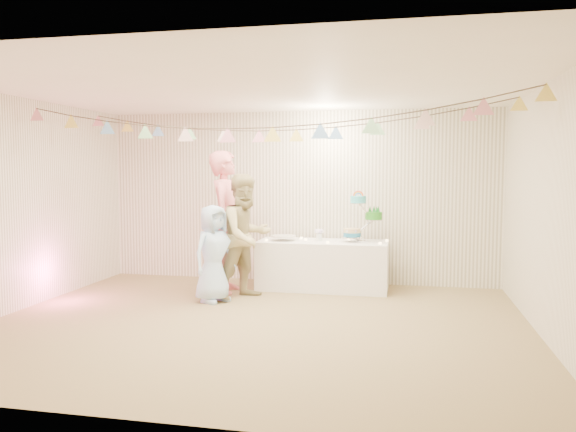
% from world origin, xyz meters
% --- Properties ---
extents(floor, '(6.00, 6.00, 0.00)m').
position_xyz_m(floor, '(0.00, 0.00, 0.00)').
color(floor, olive).
rests_on(floor, ground).
extents(ceiling, '(6.00, 6.00, 0.00)m').
position_xyz_m(ceiling, '(0.00, 0.00, 2.60)').
color(ceiling, white).
rests_on(ceiling, ground).
extents(back_wall, '(6.00, 6.00, 0.00)m').
position_xyz_m(back_wall, '(0.00, 2.50, 1.30)').
color(back_wall, white).
rests_on(back_wall, ground).
extents(front_wall, '(6.00, 6.00, 0.00)m').
position_xyz_m(front_wall, '(0.00, -2.50, 1.30)').
color(front_wall, white).
rests_on(front_wall, ground).
extents(left_wall, '(5.00, 5.00, 0.00)m').
position_xyz_m(left_wall, '(-3.00, 0.00, 1.30)').
color(left_wall, white).
rests_on(left_wall, ground).
extents(right_wall, '(5.00, 5.00, 0.00)m').
position_xyz_m(right_wall, '(3.00, 0.00, 1.30)').
color(right_wall, white).
rests_on(right_wall, ground).
extents(table, '(1.85, 0.74, 0.69)m').
position_xyz_m(table, '(0.46, 2.00, 0.35)').
color(table, white).
rests_on(table, floor).
extents(cake_stand, '(0.60, 0.35, 0.67)m').
position_xyz_m(cake_stand, '(1.01, 2.05, 1.09)').
color(cake_stand, silver).
rests_on(cake_stand, table).
extents(cake_bottom, '(0.31, 0.31, 0.15)m').
position_xyz_m(cake_bottom, '(0.86, 1.99, 0.84)').
color(cake_bottom, teal).
rests_on(cake_bottom, cake_stand).
extents(cake_middle, '(0.27, 0.27, 0.22)m').
position_xyz_m(cake_middle, '(1.19, 2.14, 1.11)').
color(cake_middle, '#24861D').
rests_on(cake_middle, cake_stand).
extents(cake_top_tier, '(0.25, 0.25, 0.19)m').
position_xyz_m(cake_top_tier, '(0.95, 2.02, 1.38)').
color(cake_top_tier, '#40BFC9').
rests_on(cake_top_tier, cake_stand).
extents(platter, '(0.36, 0.36, 0.02)m').
position_xyz_m(platter, '(-0.11, 1.95, 0.76)').
color(platter, white).
rests_on(platter, table).
extents(posy, '(0.15, 0.15, 0.17)m').
position_xyz_m(posy, '(0.40, 2.05, 0.84)').
color(posy, white).
rests_on(posy, table).
extents(person_adult_a, '(0.51, 0.75, 1.98)m').
position_xyz_m(person_adult_a, '(-0.83, 1.53, 0.99)').
color(person_adult_a, '#E5787D').
rests_on(person_adult_a, floor).
extents(person_adult_b, '(0.98, 1.02, 1.66)m').
position_xyz_m(person_adult_b, '(-0.47, 1.24, 0.83)').
color(person_adult_b, tan).
rests_on(person_adult_b, floor).
extents(person_child, '(0.66, 0.74, 1.27)m').
position_xyz_m(person_child, '(-0.81, 0.93, 0.63)').
color(person_child, '#B4D9FF').
rests_on(person_child, floor).
extents(bunting_back, '(5.60, 1.10, 0.40)m').
position_xyz_m(bunting_back, '(0.00, 1.10, 2.35)').
color(bunting_back, pink).
rests_on(bunting_back, ceiling).
extents(bunting_front, '(5.60, 0.90, 0.36)m').
position_xyz_m(bunting_front, '(0.00, -0.20, 2.32)').
color(bunting_front, '#72A5E5').
rests_on(bunting_front, ceiling).
extents(tealight_0, '(0.04, 0.04, 0.03)m').
position_xyz_m(tealight_0, '(-0.34, 1.85, 0.71)').
color(tealight_0, '#FFD88C').
rests_on(tealight_0, table).
extents(tealight_1, '(0.04, 0.04, 0.03)m').
position_xyz_m(tealight_1, '(0.11, 2.18, 0.71)').
color(tealight_1, '#FFD88C').
rests_on(tealight_1, table).
extents(tealight_2, '(0.04, 0.04, 0.03)m').
position_xyz_m(tealight_2, '(0.56, 1.78, 0.71)').
color(tealight_2, '#FFD88C').
rests_on(tealight_2, table).
extents(tealight_3, '(0.04, 0.04, 0.03)m').
position_xyz_m(tealight_3, '(0.81, 2.22, 0.71)').
color(tealight_3, '#FFD88C').
rests_on(tealight_3, table).
extents(tealight_4, '(0.04, 0.04, 0.03)m').
position_xyz_m(tealight_4, '(1.28, 1.82, 0.71)').
color(tealight_4, '#FFD88C').
rests_on(tealight_4, table).
extents(tealight_5, '(0.04, 0.04, 0.03)m').
position_xyz_m(tealight_5, '(1.36, 2.15, 0.71)').
color(tealight_5, '#FFD88C').
rests_on(tealight_5, table).
extents(tealight_6, '(0.04, 0.04, 0.03)m').
position_xyz_m(tealight_6, '(0.21, 2.03, 0.71)').
color(tealight_6, '#FFD88C').
rests_on(tealight_6, table).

